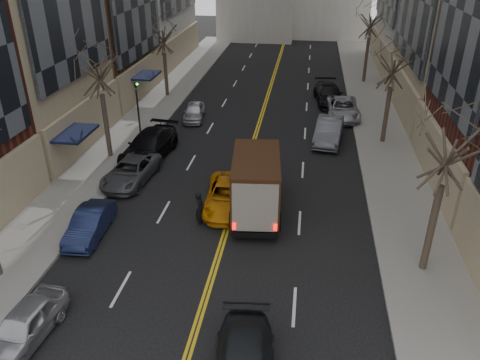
% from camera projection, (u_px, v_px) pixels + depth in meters
% --- Properties ---
extents(sidewalk_left, '(4.00, 66.00, 0.15)m').
position_uv_depth(sidewalk_left, '(143.00, 119.00, 36.25)').
color(sidewalk_left, slate).
rests_on(sidewalk_left, ground).
extents(sidewalk_right, '(4.00, 66.00, 0.15)m').
position_uv_depth(sidewalk_right, '(382.00, 131.00, 33.94)').
color(sidewalk_right, slate).
rests_on(sidewalk_right, ground).
extents(tree_lf_mid, '(3.20, 3.20, 8.91)m').
position_uv_depth(tree_lf_mid, '(96.00, 54.00, 27.06)').
color(tree_lf_mid, '#382D23').
rests_on(tree_lf_mid, sidewalk_left).
extents(tree_lf_far, '(3.20, 3.20, 8.12)m').
position_uv_depth(tree_lf_far, '(162.00, 26.00, 38.72)').
color(tree_lf_far, '#382D23').
rests_on(tree_lf_far, sidewalk_left).
extents(tree_rt_near, '(3.20, 3.20, 8.71)m').
position_uv_depth(tree_rt_near, '(454.00, 129.00, 16.98)').
color(tree_rt_near, '#382D23').
rests_on(tree_rt_near, sidewalk_right).
extents(tree_rt_mid, '(3.20, 3.20, 8.32)m').
position_uv_depth(tree_rt_mid, '(396.00, 52.00, 29.38)').
color(tree_rt_mid, '#382D23').
rests_on(tree_rt_mid, sidewalk_right).
extents(tree_rt_far, '(3.20, 3.20, 9.11)m').
position_uv_depth(tree_rt_far, '(372.00, 10.00, 42.26)').
color(tree_rt_far, '#382D23').
rests_on(tree_rt_far, sidewalk_right).
extents(traffic_signal, '(0.29, 0.26, 4.70)m').
position_uv_depth(traffic_signal, '(138.00, 107.00, 30.38)').
color(traffic_signal, black).
rests_on(traffic_signal, sidewalk_left).
extents(ups_truck, '(2.91, 6.20, 3.29)m').
position_uv_depth(ups_truck, '(256.00, 183.00, 23.49)').
color(ups_truck, black).
rests_on(ups_truck, ground).
extents(taxi, '(2.58, 5.02, 1.35)m').
position_uv_depth(taxi, '(228.00, 196.00, 24.33)').
color(taxi, orange).
rests_on(taxi, ground).
extents(pedestrian, '(0.42, 0.64, 1.75)m').
position_uv_depth(pedestrian, '(200.00, 208.00, 22.81)').
color(pedestrian, black).
rests_on(pedestrian, ground).
extents(parked_lf_a, '(1.85, 3.94, 1.30)m').
position_uv_depth(parked_lf_a, '(24.00, 326.00, 16.25)').
color(parked_lf_a, '#B6B7BE').
rests_on(parked_lf_a, ground).
extents(parked_lf_b, '(1.54, 3.92, 1.27)m').
position_uv_depth(parked_lf_b, '(90.00, 224.00, 22.03)').
color(parked_lf_b, '#131B3D').
rests_on(parked_lf_b, ground).
extents(parked_lf_c, '(2.60, 4.90, 1.31)m').
position_uv_depth(parked_lf_c, '(131.00, 171.00, 26.92)').
color(parked_lf_c, '#47494E').
rests_on(parked_lf_c, ground).
extents(parked_lf_d, '(2.91, 5.86, 1.64)m').
position_uv_depth(parked_lf_d, '(149.00, 146.00, 29.77)').
color(parked_lf_d, black).
rests_on(parked_lf_d, ground).
extents(parked_lf_e, '(1.93, 3.87, 1.27)m').
position_uv_depth(parked_lf_e, '(194.00, 112.00, 36.09)').
color(parked_lf_e, '#B3B4BB').
rests_on(parked_lf_e, ground).
extents(parked_rt_a, '(2.26, 5.01, 1.59)m').
position_uv_depth(parked_rt_a, '(329.00, 131.00, 32.11)').
color(parked_rt_a, '#54565C').
rests_on(parked_rt_a, ground).
extents(parked_rt_b, '(2.57, 5.28, 1.44)m').
position_uv_depth(parked_rt_b, '(343.00, 108.00, 36.48)').
color(parked_rt_b, '#ADAFB5').
rests_on(parked_rt_b, ground).
extents(parked_rt_c, '(2.85, 5.57, 1.55)m').
position_uv_depth(parked_rt_c, '(329.00, 94.00, 39.61)').
color(parked_rt_c, black).
rests_on(parked_rt_c, ground).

